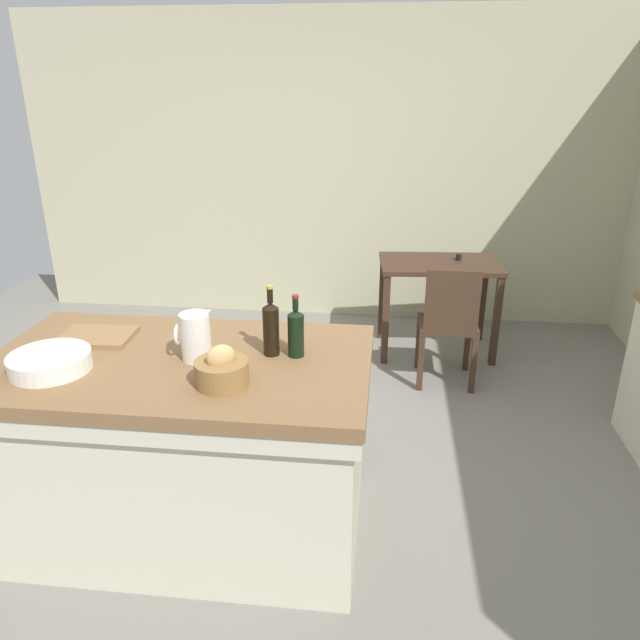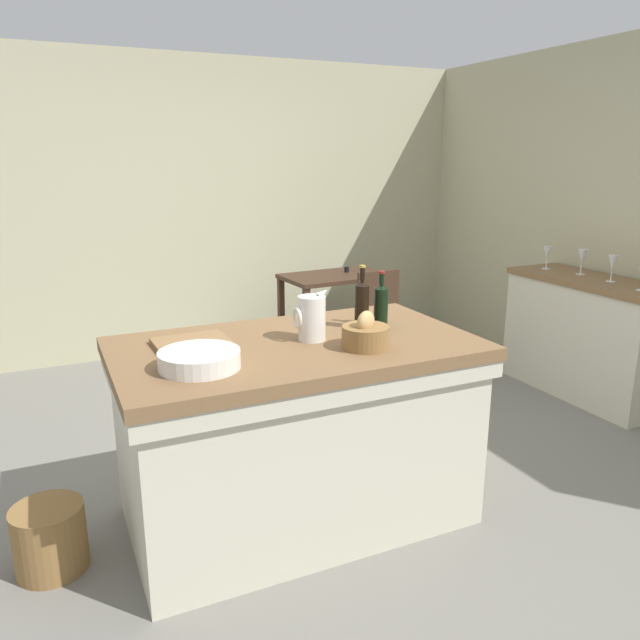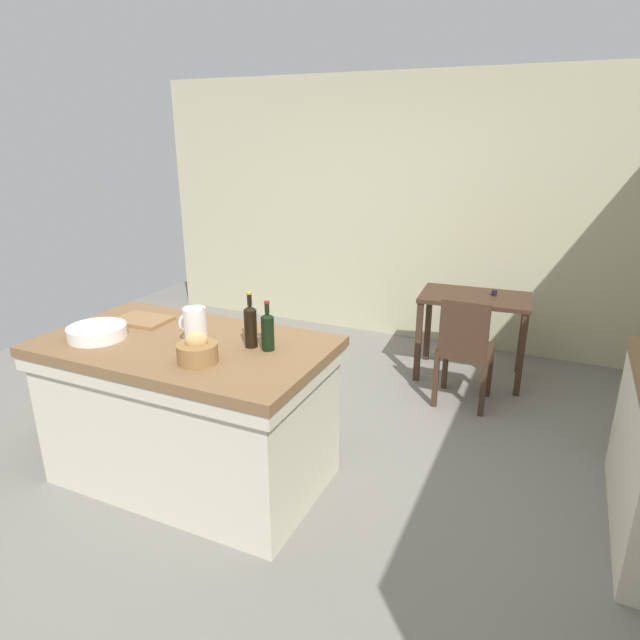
{
  "view_description": "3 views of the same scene",
  "coord_description": "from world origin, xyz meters",
  "views": [
    {
      "loc": [
        0.54,
        -2.69,
        2.04
      ],
      "look_at": [
        0.19,
        0.34,
        0.82
      ],
      "focal_mm": 33.59,
      "sensor_mm": 36.0,
      "label": 1
    },
    {
      "loc": [
        -1.38,
        -2.92,
        1.75
      ],
      "look_at": [
        0.07,
        0.23,
        0.81
      ],
      "focal_mm": 34.23,
      "sensor_mm": 36.0,
      "label": 2
    },
    {
      "loc": [
        1.58,
        -2.74,
        2.06
      ],
      "look_at": [
        0.16,
        0.38,
        0.86
      ],
      "focal_mm": 30.48,
      "sensor_mm": 36.0,
      "label": 3
    }
  ],
  "objects": [
    {
      "name": "wicker_hamper",
      "position": [
        -1.48,
        -0.34,
        0.15
      ],
      "size": [
        0.3,
        0.3,
        0.3
      ],
      "primitive_type": "cylinder",
      "color": "olive",
      "rests_on": "ground"
    },
    {
      "name": "wall_back",
      "position": [
        0.0,
        2.6,
        1.3
      ],
      "size": [
        5.32,
        0.12,
        2.6
      ],
      "primitive_type": "cube",
      "color": "#B7B28E",
      "rests_on": "ground"
    },
    {
      "name": "ground_plane",
      "position": [
        0.0,
        0.0,
        0.0
      ],
      "size": [
        6.76,
        6.76,
        0.0
      ],
      "primitive_type": "plane",
      "color": "slate"
    },
    {
      "name": "wooden_chair",
      "position": [
        0.99,
        1.24,
        0.48
      ],
      "size": [
        0.4,
        0.4,
        0.89
      ],
      "color": "#3D281C",
      "rests_on": "ground"
    },
    {
      "name": "wine_bottle_dark",
      "position": [
        0.16,
        -0.32,
        1.02
      ],
      "size": [
        0.07,
        0.07,
        0.28
      ],
      "color": "black",
      "rests_on": "island_table"
    },
    {
      "name": "bread_basket",
      "position": [
        -0.09,
        -0.62,
        0.97
      ],
      "size": [
        0.22,
        0.22,
        0.17
      ],
      "color": "olive",
      "rests_on": "island_table"
    },
    {
      "name": "writing_desk",
      "position": [
        0.95,
        1.81,
        0.62
      ],
      "size": [
        0.94,
        0.62,
        0.79
      ],
      "color": "#3D281C",
      "rests_on": "ground"
    },
    {
      "name": "island_table",
      "position": [
        -0.35,
        -0.41,
        0.49
      ],
      "size": [
        1.68,
        0.96,
        0.91
      ],
      "color": "brown",
      "rests_on": "ground"
    },
    {
      "name": "wine_bottle_amber",
      "position": [
        0.05,
        -0.32,
        1.04
      ],
      "size": [
        0.07,
        0.07,
        0.32
      ],
      "color": "black",
      "rests_on": "island_table"
    },
    {
      "name": "wash_bowl",
      "position": [
        -0.84,
        -0.58,
        0.95
      ],
      "size": [
        0.34,
        0.34,
        0.07
      ],
      "primitive_type": "cylinder",
      "color": "silver",
      "rests_on": "island_table"
    },
    {
      "name": "cutting_board",
      "position": [
        -0.8,
        -0.25,
        0.92
      ],
      "size": [
        0.34,
        0.25,
        0.02
      ],
      "primitive_type": "cube",
      "rotation": [
        0.0,
        0.0,
        0.03
      ],
      "color": "olive",
      "rests_on": "island_table"
    },
    {
      "name": "pitcher",
      "position": [
        -0.26,
        -0.4,
        1.02
      ],
      "size": [
        0.17,
        0.13,
        0.25
      ],
      "color": "silver",
      "rests_on": "island_table"
    }
  ]
}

